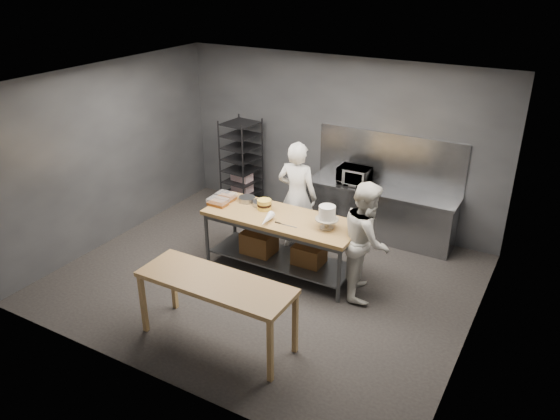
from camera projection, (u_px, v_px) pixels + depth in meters
name	position (u px, v px, depth m)	size (l,w,h in m)	color
ground	(266.00, 278.00, 8.36)	(6.00, 6.00, 0.00)	black
back_wall	(337.00, 141.00, 9.70)	(6.00, 0.04, 3.00)	#4C4F54
work_table	(281.00, 237.00, 8.38)	(2.40, 0.90, 0.92)	olive
near_counter	(216.00, 287.00, 6.67)	(2.00, 0.70, 0.90)	olive
back_counter	(379.00, 213.00, 9.44)	(2.60, 0.60, 0.90)	slate
splashback_panel	(390.00, 159.00, 9.30)	(2.60, 0.02, 0.90)	slate
speed_rack	(241.00, 165.00, 10.46)	(0.66, 0.70, 1.75)	black
chef_behind	(297.00, 196.00, 8.90)	(0.68, 0.44, 1.86)	white
chef_right	(366.00, 240.00, 7.67)	(0.84, 0.65, 1.73)	silver
microwave	(354.00, 176.00, 9.42)	(0.54, 0.37, 0.30)	black
frosted_cake_stand	(327.00, 214.00, 7.78)	(0.34, 0.34, 0.35)	#A49983
layer_cake	(264.00, 205.00, 8.43)	(0.22, 0.22, 0.16)	#EECB4B
cake_pans	(254.00, 201.00, 8.65)	(0.56, 0.30, 0.07)	gray
piping_bag	(267.00, 220.00, 7.99)	(0.12, 0.12, 0.38)	white
offset_spatula	(283.00, 224.00, 7.98)	(0.36, 0.02, 0.02)	slate
pastry_clamshells	(222.00, 199.00, 8.69)	(0.33, 0.46, 0.11)	#944A1D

